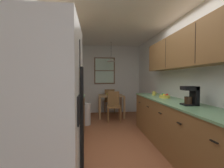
% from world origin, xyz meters
% --- Properties ---
extents(ground_plane, '(12.00, 12.00, 0.00)m').
position_xyz_m(ground_plane, '(0.00, 1.00, 0.00)').
color(ground_plane, brown).
extents(wall_left, '(0.10, 9.00, 2.55)m').
position_xyz_m(wall_left, '(-1.35, 1.00, 1.27)').
color(wall_left, silver).
rests_on(wall_left, ground).
extents(wall_right, '(0.10, 9.00, 2.55)m').
position_xyz_m(wall_right, '(1.35, 1.00, 1.27)').
color(wall_right, silver).
rests_on(wall_right, ground).
extents(wall_back, '(4.40, 0.10, 2.55)m').
position_xyz_m(wall_back, '(0.00, 3.65, 1.27)').
color(wall_back, silver).
rests_on(wall_back, ground).
extents(ceiling_slab, '(4.40, 9.00, 0.08)m').
position_xyz_m(ceiling_slab, '(0.00, 1.00, 2.59)').
color(ceiling_slab, white).
extents(refrigerator, '(0.74, 0.74, 1.79)m').
position_xyz_m(refrigerator, '(-0.94, -1.21, 0.89)').
color(refrigerator, white).
rests_on(refrigerator, ground).
extents(stove_range, '(0.66, 0.60, 1.10)m').
position_xyz_m(stove_range, '(-0.99, -0.52, 0.47)').
color(stove_range, black).
rests_on(stove_range, ground).
extents(microwave_over_range, '(0.39, 0.60, 0.31)m').
position_xyz_m(microwave_over_range, '(-1.11, -0.52, 1.61)').
color(microwave_over_range, silver).
extents(counter_left, '(0.64, 1.79, 0.90)m').
position_xyz_m(counter_left, '(-1.00, 0.67, 0.45)').
color(counter_left, brown).
rests_on(counter_left, ground).
extents(upper_cabinets_left, '(0.33, 1.87, 0.66)m').
position_xyz_m(upper_cabinets_left, '(-1.14, 0.62, 1.81)').
color(upper_cabinets_left, brown).
extents(counter_right, '(0.64, 3.28, 0.90)m').
position_xyz_m(counter_right, '(1.00, 0.11, 0.45)').
color(counter_right, brown).
rests_on(counter_right, ground).
extents(upper_cabinets_right, '(0.33, 2.96, 0.63)m').
position_xyz_m(upper_cabinets_right, '(1.14, 0.06, 1.82)').
color(upper_cabinets_right, brown).
extents(dining_table, '(0.84, 0.74, 0.73)m').
position_xyz_m(dining_table, '(0.12, 2.90, 0.61)').
color(dining_table, '#A87F51').
rests_on(dining_table, ground).
extents(dining_chair_near, '(0.41, 0.41, 0.90)m').
position_xyz_m(dining_chair_near, '(0.14, 2.32, 0.50)').
color(dining_chair_near, brown).
rests_on(dining_chair_near, ground).
extents(dining_chair_far, '(0.43, 0.43, 0.90)m').
position_xyz_m(dining_chair_far, '(0.11, 3.48, 0.50)').
color(dining_chair_far, brown).
rests_on(dining_chair_far, ground).
extents(pendant_light, '(0.30, 0.30, 0.68)m').
position_xyz_m(pendant_light, '(0.12, 2.90, 1.93)').
color(pendant_light, black).
extents(back_window, '(0.78, 0.05, 1.00)m').
position_xyz_m(back_window, '(-0.06, 3.58, 1.60)').
color(back_window, brown).
extents(trash_bin, '(0.28, 0.28, 0.60)m').
position_xyz_m(trash_bin, '(-0.70, 1.99, 0.30)').
color(trash_bin, silver).
rests_on(trash_bin, ground).
extents(storage_canister, '(0.11, 0.11, 0.18)m').
position_xyz_m(storage_canister, '(-1.00, -0.06, 0.99)').
color(storage_canister, '#D84C19').
rests_on(storage_canister, counter_left).
extents(dish_towel, '(0.02, 0.16, 0.24)m').
position_xyz_m(dish_towel, '(-0.64, -0.37, 0.50)').
color(dish_towel, beige).
extents(coffee_maker, '(0.22, 0.18, 0.29)m').
position_xyz_m(coffee_maker, '(1.02, -0.29, 1.05)').
color(coffee_maker, black).
rests_on(coffee_maker, counter_right).
extents(mug_by_coffeemaker, '(0.12, 0.08, 0.10)m').
position_xyz_m(mug_by_coffeemaker, '(0.97, 1.15, 0.95)').
color(mug_by_coffeemaker, '#E5CC4C').
rests_on(mug_by_coffeemaker, counter_right).
extents(fruit_bowl, '(0.22, 0.22, 0.09)m').
position_xyz_m(fruit_bowl, '(1.01, 0.63, 0.94)').
color(fruit_bowl, '#E5D14C').
rests_on(fruit_bowl, counter_right).
extents(table_serving_bowl, '(0.21, 0.21, 0.06)m').
position_xyz_m(table_serving_bowl, '(0.07, 2.96, 0.76)').
color(table_serving_bowl, '#E0D14C').
rests_on(table_serving_bowl, dining_table).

